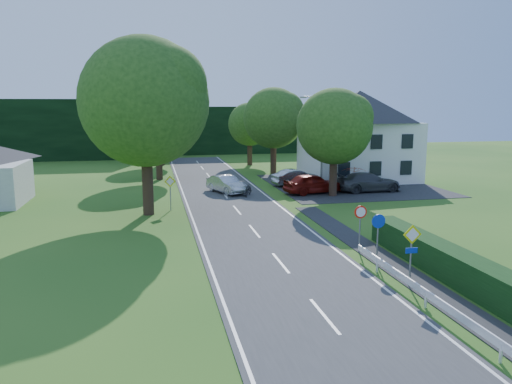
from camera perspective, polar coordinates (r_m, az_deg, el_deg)
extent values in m
cube|color=#353638|center=(30.82, -0.93, -3.63)|extent=(7.00, 80.00, 0.04)
cube|color=#232325|center=(46.51, 10.64, 0.82)|extent=(14.00, 16.00, 0.04)
cube|color=white|center=(30.38, -6.98, -3.85)|extent=(0.12, 80.00, 0.01)
cube|color=white|center=(31.57, 4.88, -3.29)|extent=(0.12, 80.00, 0.01)
cube|color=black|center=(76.74, -1.56, 7.12)|extent=(30.00, 5.00, 7.00)
cube|color=white|center=(49.69, 11.57, 4.59)|extent=(10.00, 8.00, 5.60)
pyramid|color=black|center=(49.49, 11.74, 9.55)|extent=(10.60, 8.40, 3.00)
cylinder|color=gray|center=(41.91, 7.55, 5.40)|extent=(0.16, 0.16, 8.00)
cylinder|color=gray|center=(41.53, 6.61, 10.77)|extent=(1.70, 0.10, 0.10)
cube|color=gray|center=(41.26, 5.40, 10.72)|extent=(0.50, 0.18, 0.12)
cylinder|color=gray|center=(20.95, 17.25, -7.29)|extent=(0.07, 0.07, 2.40)
cube|color=yellow|center=(20.66, 17.44, -4.66)|extent=(0.78, 0.04, 0.78)
cube|color=white|center=(20.66, 17.44, -4.66)|extent=(0.57, 0.05, 0.57)
cube|color=#0C34BB|center=(20.82, 17.34, -6.39)|extent=(0.50, 0.04, 0.22)
cylinder|color=gray|center=(23.53, 13.71, -5.49)|extent=(0.07, 0.07, 2.20)
cylinder|color=#0C34BB|center=(23.27, 13.83, -3.25)|extent=(0.64, 0.04, 0.64)
cylinder|color=gray|center=(25.28, 11.76, -4.34)|extent=(0.07, 0.07, 2.20)
cylinder|color=red|center=(25.04, 11.87, -2.25)|extent=(0.64, 0.04, 0.64)
cylinder|color=white|center=(25.03, 11.89, -2.26)|extent=(0.48, 0.04, 0.48)
cylinder|color=gray|center=(34.99, -9.76, -0.33)|extent=(0.07, 0.07, 2.20)
cube|color=yellow|center=(34.80, -9.80, 1.20)|extent=(0.78, 0.04, 0.78)
cube|color=white|center=(34.80, -9.80, 1.20)|extent=(0.57, 0.05, 0.57)
imported|color=#AFB0B4|center=(41.37, -3.40, 0.89)|extent=(3.05, 4.61, 1.44)
imported|color=black|center=(39.94, -0.90, 0.30)|extent=(1.42, 2.12, 1.05)
imported|color=maroon|center=(41.33, 6.46, 0.98)|extent=(5.13, 2.89, 1.65)
imported|color=#A9AAAE|center=(45.28, 4.64, 1.68)|extent=(4.68, 2.41, 1.47)
imported|color=#424246|center=(43.08, 12.76, 1.12)|extent=(5.51, 2.31, 1.59)
imported|color=#ABACB2|center=(48.98, 15.58, 1.93)|extent=(5.26, 2.75, 1.41)
imported|color=#CD4210|center=(43.90, 11.16, 1.59)|extent=(2.83, 2.86, 1.96)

